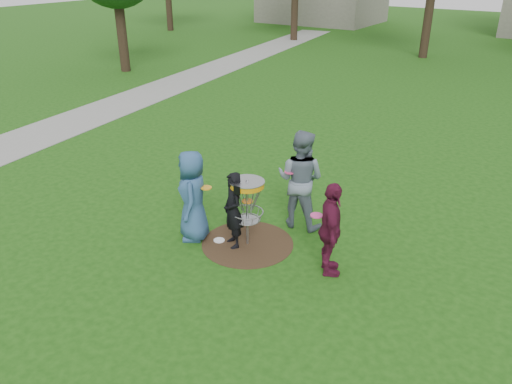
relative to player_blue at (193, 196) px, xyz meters
The scene contains 10 objects.
ground 1.42m from the player_blue, 19.99° to the left, with size 100.00×100.00×0.00m, color #19470F.
dirt_patch 1.42m from the player_blue, 19.99° to the left, with size 1.80×1.80×0.01m, color #47331E.
concrete_path 12.31m from the player_blue, 137.01° to the left, with size 2.20×40.00×0.02m, color #9E9E99.
player_blue is the anchor object (origin of this frame).
player_black 0.86m from the player_blue, 12.58° to the left, with size 0.55×0.36×1.52m, color black.
player_grey 2.18m from the player_blue, 47.39° to the left, with size 1.00×0.78×2.06m, color slate.
player_maroon 2.78m from the player_blue, ahead, with size 1.01×0.42×1.73m, color #5C1531.
disc_on_grass 1.04m from the player_blue, 16.40° to the left, with size 0.22×0.22×0.02m, color white.
disc_golf_basket 1.09m from the player_blue, 19.96° to the left, with size 0.66×0.67×1.38m.
held_discs 1.41m from the player_blue, 22.90° to the left, with size 2.43×1.46×0.35m.
Camera 1 is at (4.76, -6.90, 5.12)m, focal length 35.00 mm.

